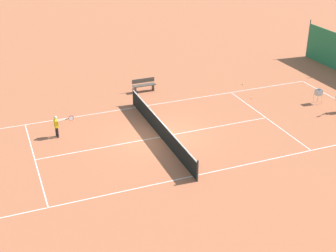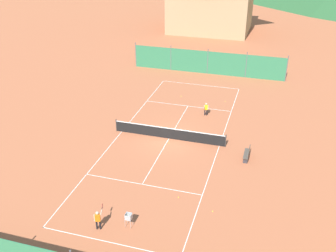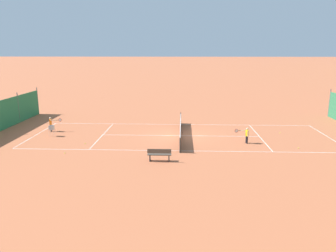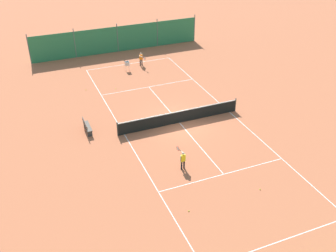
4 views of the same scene
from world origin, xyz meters
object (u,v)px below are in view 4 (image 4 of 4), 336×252
at_px(tennis_ball_by_net_left, 86,90).
at_px(tennis_ball_by_net_right, 260,189).
at_px(tennis_ball_alley_left, 189,211).
at_px(tennis_ball_service_box, 173,118).
at_px(tennis_net, 180,117).
at_px(tennis_ball_near_corner, 116,89).
at_px(player_near_baseline, 141,58).
at_px(courtside_bench, 87,126).
at_px(ball_hopper, 127,64).
at_px(player_near_service, 183,159).

bearing_deg(tennis_ball_by_net_left, tennis_ball_by_net_right, 111.05).
xyz_separation_m(tennis_ball_alley_left, tennis_ball_service_box, (-2.98, -9.15, 0.00)).
height_order(tennis_net, tennis_ball_near_corner, tennis_net).
xyz_separation_m(player_near_baseline, tennis_ball_service_box, (1.17, 10.33, -0.70)).
distance_m(tennis_ball_by_net_left, courtside_bench, 6.66).
distance_m(player_near_baseline, courtside_bench, 12.21).
xyz_separation_m(tennis_net, ball_hopper, (0.63, -10.40, 0.15)).
xyz_separation_m(player_near_baseline, tennis_ball_alley_left, (4.15, 19.48, -0.70)).
bearing_deg(tennis_ball_near_corner, tennis_net, 110.79).
bearing_deg(player_near_service, tennis_ball_by_net_left, -76.57).
xyz_separation_m(player_near_service, tennis_ball_service_box, (-1.78, -5.67, -0.67)).
height_order(player_near_baseline, courtside_bench, player_near_baseline).
height_order(tennis_ball_near_corner, ball_hopper, ball_hopper).
xyz_separation_m(player_near_baseline, ball_hopper, (1.58, 0.66, -0.08)).
xyz_separation_m(tennis_ball_by_net_left, tennis_ball_alley_left, (-1.84, 16.21, 0.00)).
distance_m(tennis_ball_near_corner, tennis_ball_service_box, 6.82).
bearing_deg(tennis_ball_by_net_right, tennis_ball_service_box, -81.25).
distance_m(player_near_service, tennis_ball_service_box, 5.98).
distance_m(tennis_ball_near_corner, tennis_ball_by_net_right, 15.95).
bearing_deg(player_near_service, player_near_baseline, -100.46).
bearing_deg(player_near_service, tennis_ball_near_corner, -86.68).
bearing_deg(ball_hopper, player_near_baseline, -157.40).
relative_size(tennis_net, tennis_ball_by_net_left, 139.09).
height_order(tennis_ball_by_net_left, courtside_bench, courtside_bench).
height_order(tennis_net, tennis_ball_by_net_right, tennis_net).
bearing_deg(tennis_ball_by_net_right, tennis_net, -81.92).
distance_m(ball_hopper, courtside_bench, 10.76).
height_order(tennis_ball_service_box, ball_hopper, ball_hopper).
bearing_deg(tennis_ball_service_box, tennis_ball_by_net_right, 98.75).
height_order(tennis_net, courtside_bench, tennis_net).
xyz_separation_m(tennis_ball_near_corner, courtside_bench, (3.65, 5.81, 0.42)).
bearing_deg(courtside_bench, tennis_ball_by_net_right, 127.94).
bearing_deg(ball_hopper, player_near_service, 84.90).
bearing_deg(courtside_bench, tennis_ball_near_corner, -122.15).
xyz_separation_m(player_near_service, tennis_ball_by_net_right, (-3.18, 3.44, -0.67)).
xyz_separation_m(player_near_service, courtside_bench, (4.35, -6.22, -0.25)).
bearing_deg(courtside_bench, ball_hopper, -122.10).
bearing_deg(courtside_bench, tennis_ball_alley_left, 107.99).
relative_size(player_near_service, tennis_ball_by_net_left, 18.14).
relative_size(tennis_ball_alley_left, courtside_bench, 0.04).
xyz_separation_m(tennis_ball_alley_left, tennis_ball_by_net_right, (-4.38, -0.04, 0.00)).
bearing_deg(tennis_ball_near_corner, tennis_ball_by_net_right, 104.09).
xyz_separation_m(tennis_ball_near_corner, tennis_ball_alley_left, (0.50, 15.51, 0.00)).
bearing_deg(ball_hopper, tennis_ball_service_box, 92.44).
relative_size(tennis_net, tennis_ball_alley_left, 139.09).
height_order(tennis_ball_alley_left, tennis_ball_by_net_right, same).
relative_size(player_near_baseline, tennis_ball_near_corner, 19.08).
bearing_deg(tennis_ball_alley_left, ball_hopper, -97.77).
relative_size(tennis_net, courtside_bench, 6.12).
bearing_deg(tennis_ball_by_net_left, ball_hopper, -149.46).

